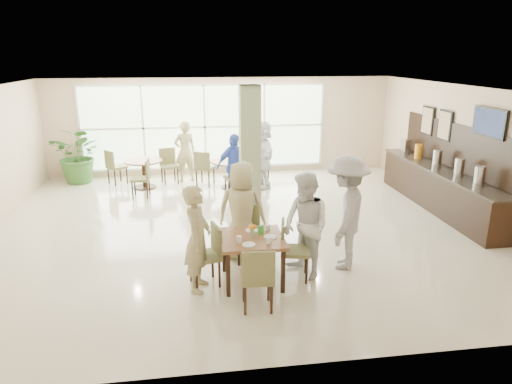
{
  "coord_description": "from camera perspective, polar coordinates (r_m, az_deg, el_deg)",
  "views": [
    {
      "loc": [
        -0.89,
        -8.85,
        3.46
      ],
      "look_at": [
        0.2,
        -1.2,
        1.1
      ],
      "focal_mm": 32.0,
      "sensor_mm": 36.0,
      "label": 1
    }
  ],
  "objects": [
    {
      "name": "ground",
      "position": [
        9.54,
        -2.21,
        -4.29
      ],
      "size": [
        10.0,
        10.0,
        0.0
      ],
      "primitive_type": "plane",
      "color": "beige",
      "rests_on": "ground"
    },
    {
      "name": "room_shell",
      "position": [
        9.06,
        -2.33,
        5.8
      ],
      "size": [
        10.0,
        10.0,
        10.0
      ],
      "color": "white",
      "rests_on": "ground"
    },
    {
      "name": "window_bank",
      "position": [
        13.47,
        -6.41,
        8.08
      ],
      "size": [
        7.0,
        0.04,
        7.0
      ],
      "color": "silver",
      "rests_on": "ground"
    },
    {
      "name": "column",
      "position": [
        10.34,
        -0.78,
        5.49
      ],
      "size": [
        0.45,
        0.45,
        2.8
      ],
      "primitive_type": "cube",
      "color": "#717A55",
      "rests_on": "ground"
    },
    {
      "name": "main_table",
      "position": [
        7.07,
        -0.49,
        -6.36
      ],
      "size": [
        0.97,
        0.97,
        0.75
      ],
      "color": "brown",
      "rests_on": "ground"
    },
    {
      "name": "round_table_left",
      "position": [
        12.48,
        -13.88,
        3.02
      ],
      "size": [
        1.03,
        1.03,
        0.75
      ],
      "color": "brown",
      "rests_on": "ground"
    },
    {
      "name": "round_table_right",
      "position": [
        12.1,
        -2.96,
        3.24
      ],
      "size": [
        1.18,
        1.18,
        0.75
      ],
      "color": "brown",
      "rests_on": "ground"
    },
    {
      "name": "chairs_main_table",
      "position": [
        7.14,
        -0.59,
        -7.71
      ],
      "size": [
        1.97,
        2.02,
        0.95
      ],
      "color": "brown",
      "rests_on": "ground"
    },
    {
      "name": "chairs_table_left",
      "position": [
        12.49,
        -14.03,
        2.64
      ],
      "size": [
        2.01,
        1.91,
        0.95
      ],
      "color": "brown",
      "rests_on": "ground"
    },
    {
      "name": "chairs_table_right",
      "position": [
        12.15,
        -2.9,
        2.73
      ],
      "size": [
        2.11,
        1.78,
        0.95
      ],
      "color": "brown",
      "rests_on": "ground"
    },
    {
      "name": "tabletop_clutter",
      "position": [
        6.99,
        0.04,
        -5.26
      ],
      "size": [
        0.64,
        0.76,
        0.21
      ],
      "color": "white",
      "rests_on": "main_table"
    },
    {
      "name": "buffet_counter",
      "position": [
        11.28,
        21.95,
        0.78
      ],
      "size": [
        0.64,
        4.7,
        1.95
      ],
      "color": "black",
      "rests_on": "ground"
    },
    {
      "name": "wall_tv",
      "position": [
        10.18,
        27.16,
        7.75
      ],
      "size": [
        0.06,
        1.0,
        0.58
      ],
      "color": "black",
      "rests_on": "ground"
    },
    {
      "name": "framed_art_a",
      "position": [
        11.56,
        22.53,
        7.7
      ],
      "size": [
        0.05,
        0.55,
        0.7
      ],
      "color": "black",
      "rests_on": "ground"
    },
    {
      "name": "framed_art_b",
      "position": [
        12.25,
        20.67,
        8.35
      ],
      "size": [
        0.05,
        0.55,
        0.7
      ],
      "color": "black",
      "rests_on": "ground"
    },
    {
      "name": "potted_plant",
      "position": [
        13.47,
        -21.22,
        4.35
      ],
      "size": [
        1.82,
        1.82,
        1.56
      ],
      "primitive_type": "imported",
      "rotation": [
        0.0,
        0.0,
        -0.37
      ],
      "color": "#346628",
      "rests_on": "ground"
    },
    {
      "name": "teen_left",
      "position": [
        6.85,
        -7.32,
        -5.81
      ],
      "size": [
        0.53,
        0.68,
        1.64
      ],
      "primitive_type": "imported",
      "rotation": [
        0.0,
        0.0,
        1.32
      ],
      "color": "tan",
      "rests_on": "ground"
    },
    {
      "name": "teen_far",
      "position": [
        7.82,
        -1.78,
        -2.39
      ],
      "size": [
        0.95,
        0.71,
        1.73
      ],
      "primitive_type": "imported",
      "rotation": [
        0.0,
        0.0,
        2.82
      ],
      "color": "tan",
      "rests_on": "ground"
    },
    {
      "name": "teen_right",
      "position": [
        7.23,
        6.22,
        -4.23
      ],
      "size": [
        0.93,
        1.02,
        1.71
      ],
      "primitive_type": "imported",
      "rotation": [
        0.0,
        0.0,
        -1.15
      ],
      "color": "white",
      "rests_on": "ground"
    },
    {
      "name": "teen_standing",
      "position": [
        7.62,
        11.18,
        -2.5
      ],
      "size": [
        1.18,
        1.43,
        1.92
      ],
      "primitive_type": "imported",
      "rotation": [
        0.0,
        0.0,
        -2.02
      ],
      "color": "#A2A2A4",
      "rests_on": "ground"
    },
    {
      "name": "adult_a",
      "position": [
        11.23,
        -2.79,
        3.26
      ],
      "size": [
        1.07,
        0.87,
        1.6
      ],
      "primitive_type": "imported",
      "rotation": [
        0.0,
        0.0,
        0.41
      ],
      "color": "#4564CF",
      "rests_on": "ground"
    },
    {
      "name": "adult_b",
      "position": [
        12.08,
        0.74,
        4.73
      ],
      "size": [
        1.1,
        1.79,
        1.79
      ],
      "primitive_type": "imported",
      "rotation": [
        0.0,
        0.0,
        -1.33
      ],
      "color": "white",
      "rests_on": "ground"
    },
    {
      "name": "adult_standing",
      "position": [
        12.82,
        -8.85,
        5.02
      ],
      "size": [
        0.71,
        0.57,
        1.69
      ],
      "primitive_type": "imported",
      "rotation": [
        0.0,
        0.0,
        3.43
      ],
      "color": "tan",
      "rests_on": "ground"
    }
  ]
}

